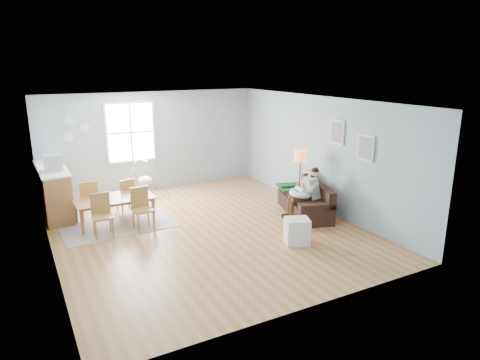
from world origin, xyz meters
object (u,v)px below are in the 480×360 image
chair_sw (102,213)px  chair_ne (126,194)px  sofa (307,203)px  monitor (53,163)px  father (306,191)px  baby_swing (145,180)px  dining_table (115,211)px  toddler (302,186)px  storage_cube (297,231)px  chair_se (141,206)px  floor_lamp (300,161)px  counter (54,191)px  chair_nw (89,198)px

chair_sw → chair_ne: size_ratio=1.08×
sofa → monitor: monitor is taller
sofa → monitor: (-5.17, 2.34, 1.06)m
father → baby_swing: size_ratio=1.15×
dining_table → toddler: bearing=-18.6°
sofa → storage_cube: size_ratio=3.52×
father → chair_sw: size_ratio=1.32×
chair_se → dining_table: bearing=128.6°
floor_lamp → monitor: bearing=158.3°
floor_lamp → chair_sw: (-4.47, 0.60, -0.71)m
sofa → monitor: 5.78m
chair_se → chair_ne: (-0.04, 1.15, -0.05)m
dining_table → storage_cube: bearing=-45.0°
father → counter: bearing=149.6°
monitor → chair_se: bearing=-43.1°
floor_lamp → chair_se: (-3.64, 0.63, -0.70)m
monitor → baby_swing: (2.25, 0.82, -0.89)m
father → baby_swing: (-2.73, 3.37, -0.19)m
dining_table → chair_se: bearing=-52.5°
father → dining_table: bearing=156.6°
baby_swing → storage_cube: bearing=-69.0°
toddler → chair_nw: toddler is taller
sofa → baby_swing: size_ratio=1.96×
father → monitor: (-4.98, 2.56, 0.69)m
chair_ne → counter: 1.64m
chair_ne → monitor: bearing=169.9°
floor_lamp → monitor: (-5.16, 2.05, 0.11)m
sofa → floor_lamp: 0.99m
dining_table → monitor: bearing=140.1°
chair_sw → chair_ne: 1.43m
dining_table → chair_ne: (0.40, 0.60, 0.17)m
counter → sofa: bearing=-27.7°
floor_lamp → dining_table: bearing=163.8°
chair_nw → counter: (-0.65, 0.70, 0.07)m
toddler → storage_cube: toddler is taller
father → storage_cube: bearing=-133.4°
father → floor_lamp: floor_lamp is taller
sofa → dining_table: 4.36m
dining_table → chair_ne: size_ratio=2.02×
father → chair_sw: 4.43m
chair_se → baby_swing: size_ratio=0.88×
baby_swing → chair_sw: bearing=-124.5°
storage_cube → chair_ne: bearing=126.3°
dining_table → chair_sw: size_ratio=1.88×
storage_cube → chair_sw: bearing=146.3°
toddler → chair_se: 3.72m
chair_ne → counter: (-1.50, 0.65, 0.12)m
chair_ne → baby_swing: bearing=54.6°
chair_se → toddler: bearing=-11.4°
floor_lamp → storage_cube: bearing=-127.2°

